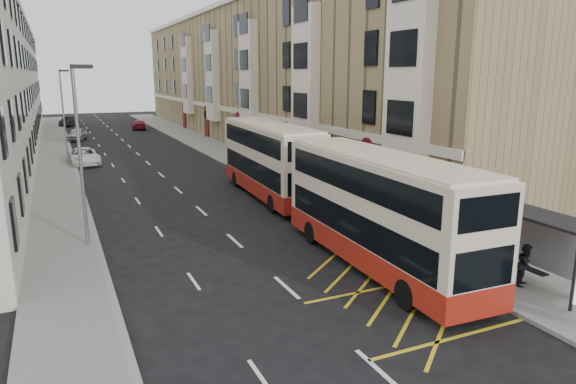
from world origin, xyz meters
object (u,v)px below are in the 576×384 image
bus_shelter (554,237)px  double_decker_front (379,211)px  white_van (84,156)px  car_dark (69,121)px  pedestrian_far (464,258)px  street_lamp_near (80,146)px  street_lamp_far (63,107)px  pedestrian_mid (526,265)px  car_silver (77,134)px  car_red (139,125)px  double_decker_rear (270,160)px

bus_shelter → double_decker_front: size_ratio=0.36×
white_van → car_dark: 37.11m
bus_shelter → pedestrian_far: 3.13m
street_lamp_near → street_lamp_far: size_ratio=1.00×
pedestrian_mid → car_dark: bearing=71.3°
car_silver → car_red: car_silver is taller
pedestrian_mid → pedestrian_far: size_ratio=0.98×
pedestrian_far → car_silver: 53.25m
bus_shelter → car_silver: size_ratio=1.01×
double_decker_rear → car_silver: 37.52m
car_silver → pedestrian_mid: bearing=-61.4°
car_dark → car_silver: bearing=-68.3°
double_decker_rear → pedestrian_far: bearing=-82.4°
double_decker_front → white_van: size_ratio=2.30×
car_silver → car_red: bearing=63.9°
street_lamp_far → double_decker_front: size_ratio=0.68×
white_van → pedestrian_mid: bearing=-73.0°
bus_shelter → double_decker_rear: size_ratio=0.36×
pedestrian_mid → car_dark: pedestrian_mid is taller
street_lamp_far → pedestrian_mid: bearing=-71.1°
car_dark → double_decker_front: bearing=-61.2°
double_decker_front → pedestrian_far: size_ratio=7.33×
pedestrian_mid → street_lamp_far: bearing=79.9°
street_lamp_near → double_decker_front: bearing=-35.7°
street_lamp_far → double_decker_front: bearing=-74.3°
car_red → street_lamp_near: bearing=85.1°
white_van → double_decker_front: bearing=-76.4°
street_lamp_near → pedestrian_mid: bearing=-39.5°
car_red → double_decker_rear: bearing=97.8°
street_lamp_far → pedestrian_mid: (14.26, -41.75, -3.70)m
street_lamp_near → street_lamp_far: 30.00m
double_decker_front → car_silver: bearing=102.3°
double_decker_front → car_silver: double_decker_front is taller
double_decker_rear → car_dark: 56.08m
car_silver → street_lamp_far: bearing=-81.7°
pedestrian_mid → car_dark: size_ratio=0.35×
pedestrian_mid → car_silver: pedestrian_mid is taller
car_silver → bus_shelter: bearing=-61.1°
pedestrian_mid → car_silver: (-12.84, 53.50, -0.22)m
street_lamp_near → car_red: size_ratio=1.77×
double_decker_rear → pedestrian_far: 16.02m
pedestrian_mid → pedestrian_far: 2.13m
car_dark → pedestrian_far: bearing=-59.9°
bus_shelter → white_van: (-13.54, 36.02, -1.43)m
white_van → double_decker_rear: bearing=-63.8°
bus_shelter → pedestrian_mid: 1.43m
street_lamp_far → double_decker_rear: bearing=-65.0°
street_lamp_near → double_decker_rear: size_ratio=0.67×
double_decker_front → pedestrian_mid: size_ratio=7.45×
bus_shelter → double_decker_rear: 18.31m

